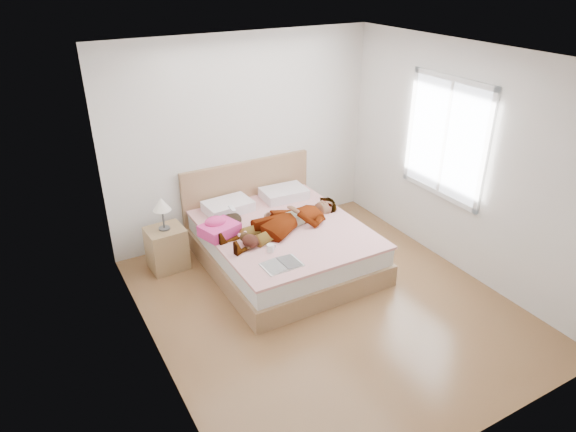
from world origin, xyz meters
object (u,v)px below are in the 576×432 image
object	(u,v)px
coffee_mug	(271,248)
nightstand	(166,245)
magazine	(282,265)
phone	(232,208)
bed	(281,241)
towel	(218,228)
plush_toy	(249,240)
woman	(285,218)

from	to	relation	value
coffee_mug	nightstand	size ratio (longest dim) A/B	0.13
magazine	phone	bearing A→B (deg)	92.78
bed	nightstand	distance (m)	1.36
nightstand	bed	bearing A→B (deg)	-23.10
coffee_mug	towel	bearing A→B (deg)	118.14
phone	bed	distance (m)	0.72
towel	magazine	world-z (taller)	towel
bed	magazine	bearing A→B (deg)	-117.78
coffee_mug	plush_toy	world-z (taller)	plush_toy
woman	magazine	xyz separation A→B (m)	(-0.45, -0.73, -0.11)
woman	plush_toy	xyz separation A→B (m)	(-0.57, -0.21, -0.04)
phone	bed	world-z (taller)	bed
phone	towel	distance (m)	0.33
bed	coffee_mug	distance (m)	0.71
bed	magazine	xyz separation A→B (m)	(-0.43, -0.81, 0.24)
woman	nightstand	world-z (taller)	nightstand
bed	nightstand	size ratio (longest dim) A/B	2.26
phone	plush_toy	xyz separation A→B (m)	(-0.07, -0.61, -0.12)
magazine	plush_toy	xyz separation A→B (m)	(-0.12, 0.52, 0.07)
woman	bed	world-z (taller)	bed
towel	coffee_mug	distance (m)	0.72
phone	magazine	bearing A→B (deg)	-98.88
magazine	plush_toy	bearing A→B (deg)	103.45
bed	plush_toy	distance (m)	0.70
nightstand	coffee_mug	bearing A→B (deg)	-50.73
plush_toy	coffee_mug	bearing A→B (deg)	-54.47
bed	towel	world-z (taller)	bed
magazine	nightstand	world-z (taller)	nightstand
bed	towel	distance (m)	0.82
plush_toy	nightstand	bearing A→B (deg)	130.17
woman	magazine	distance (m)	0.86
bed	towel	xyz separation A→B (m)	(-0.74, 0.13, 0.32)
woman	coffee_mug	world-z (taller)	woman
magazine	plush_toy	distance (m)	0.53
plush_toy	woman	bearing A→B (deg)	20.31
towel	phone	bearing A→B (deg)	36.17
coffee_mug	plush_toy	xyz separation A→B (m)	(-0.15, 0.21, 0.03)
woman	plush_toy	distance (m)	0.61
towel	nightstand	bearing A→B (deg)	141.49
phone	magazine	size ratio (longest dim) A/B	0.25
phone	magazine	distance (m)	1.14
phone	towel	size ratio (longest dim) A/B	0.21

